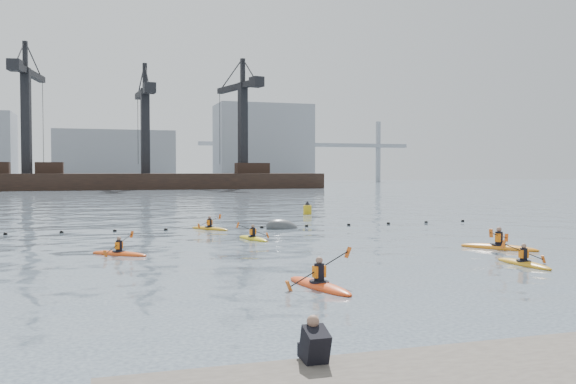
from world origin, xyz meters
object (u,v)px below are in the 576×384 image
at_px(kayaker_5, 210,228).
at_px(kayaker_3, 253,238).
at_px(kayaker_2, 119,253).
at_px(kayaker_0, 319,284).
at_px(kayaker_1, 524,263).
at_px(mooring_buoy, 283,228).
at_px(nav_buoy, 307,210).
at_px(kayaker_4, 499,246).

bearing_deg(kayaker_5, kayaker_3, -115.74).
xyz_separation_m(kayaker_2, kayaker_3, (6.97, 4.04, -0.00)).
relative_size(kayaker_0, kayaker_1, 1.17).
bearing_deg(kayaker_1, kayaker_0, -169.63).
relative_size(mooring_buoy, nav_buoy, 1.77).
bearing_deg(kayaker_4, kayaker_3, -72.20).
xyz_separation_m(kayaker_0, kayaker_3, (1.23, 13.54, -0.02)).
relative_size(kayaker_1, nav_buoy, 2.33).
bearing_deg(kayaker_4, kayaker_5, -86.48).
height_order(kayaker_5, mooring_buoy, kayaker_5).
height_order(kayaker_3, kayaker_5, kayaker_3).
bearing_deg(mooring_buoy, kayaker_0, -103.35).
bearing_deg(kayaker_5, mooring_buoy, -45.85).
height_order(kayaker_4, kayaker_5, kayaker_4).
relative_size(kayaker_3, kayaker_5, 1.05).
distance_m(kayaker_3, nav_buoy, 19.24).
distance_m(kayaker_2, kayaker_4, 17.29).
bearing_deg(mooring_buoy, kayaker_1, -74.89).
xyz_separation_m(kayaker_1, kayaker_5, (-9.13, 17.79, 0.00)).
height_order(kayaker_2, nav_buoy, nav_buoy).
bearing_deg(kayaker_2, kayaker_4, -60.93).
relative_size(kayaker_0, kayaker_4, 1.04).
bearing_deg(mooring_buoy, kayaker_3, -120.94).
height_order(kayaker_1, kayaker_2, kayaker_1).
xyz_separation_m(kayaker_4, kayaker_5, (-11.27, 13.36, -0.02)).
bearing_deg(mooring_buoy, nav_buoy, 63.92).
relative_size(kayaker_1, kayaker_5, 1.09).
bearing_deg(kayaker_0, kayaker_5, 77.71).
xyz_separation_m(kayaker_2, kayaker_4, (17.00, -3.13, 0.02)).
relative_size(kayaker_1, kayaker_3, 1.03).
bearing_deg(kayaker_2, mooring_buoy, -7.61).
bearing_deg(kayaker_0, nav_buoy, 59.29).
relative_size(kayaker_0, kayaker_3, 1.21).
bearing_deg(nav_buoy, kayaker_0, -108.39).
height_order(kayaker_3, kayaker_4, kayaker_4).
bearing_deg(kayaker_0, kayaker_4, 17.16).
height_order(kayaker_1, kayaker_4, kayaker_4).
distance_m(kayaker_1, kayaker_4, 4.92).
distance_m(kayaker_5, mooring_buoy, 4.58).
bearing_deg(nav_buoy, kayaker_5, -133.17).
xyz_separation_m(kayaker_0, kayaker_2, (-5.74, 9.49, -0.02)).
distance_m(kayaker_1, nav_buoy, 28.65).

